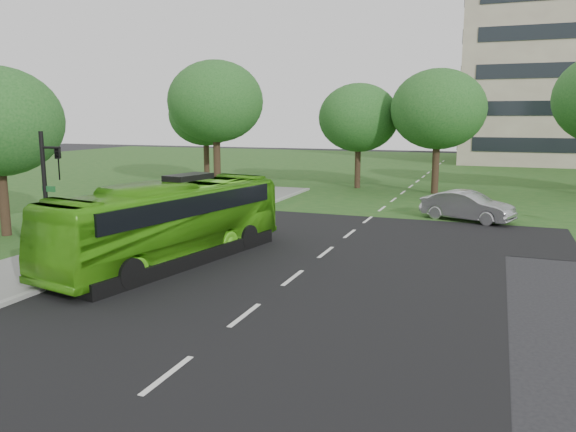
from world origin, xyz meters
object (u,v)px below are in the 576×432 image
(tree_park_f, at_px, (205,115))
(traffic_light, at_px, (50,197))
(sedan, at_px, (467,206))
(tree_park_a, at_px, (216,102))
(tree_park_b, at_px, (359,118))
(bus, at_px, (171,222))
(tree_park_c, at_px, (438,109))

(tree_park_f, xyz_separation_m, traffic_light, (10.54, -29.75, -2.74))
(tree_park_f, bearing_deg, sedan, -28.66)
(tree_park_a, distance_m, tree_park_b, 11.23)
(tree_park_a, xyz_separation_m, tree_park_b, (10.63, 3.38, -1.25))
(tree_park_a, bearing_deg, tree_park_f, 128.13)
(traffic_light, bearing_deg, bus, 46.93)
(traffic_light, bearing_deg, tree_park_a, 86.36)
(tree_park_a, distance_m, tree_park_c, 16.88)
(tree_park_c, xyz_separation_m, tree_park_f, (-19.83, 1.78, -0.35))
(tree_park_b, bearing_deg, traffic_light, -96.25)
(tree_park_c, xyz_separation_m, bus, (-7.47, -23.75, -4.55))
(sedan, height_order, traffic_light, traffic_light)
(tree_park_c, bearing_deg, traffic_light, -108.37)
(tree_park_c, bearing_deg, tree_park_f, 174.86)
(tree_park_b, height_order, traffic_light, tree_park_b)
(tree_park_a, xyz_separation_m, tree_park_f, (-3.11, 3.96, -0.99))
(sedan, bearing_deg, bus, 161.95)
(tree_park_a, relative_size, tree_park_b, 1.22)
(tree_park_a, height_order, tree_park_f, tree_park_a)
(tree_park_a, height_order, bus, tree_park_a)
(tree_park_f, bearing_deg, tree_park_b, -2.39)
(tree_park_a, bearing_deg, sedan, -23.32)
(tree_park_f, height_order, bus, tree_park_f)
(tree_park_a, height_order, tree_park_b, tree_park_a)
(tree_park_c, bearing_deg, tree_park_a, -172.60)
(traffic_light, bearing_deg, sedan, 35.37)
(tree_park_f, relative_size, sedan, 1.73)
(bus, relative_size, traffic_light, 2.17)
(tree_park_c, height_order, traffic_light, tree_park_c)
(tree_park_c, relative_size, tree_park_f, 1.06)
(tree_park_f, bearing_deg, bus, -64.17)
(tree_park_c, distance_m, sedan, 12.18)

